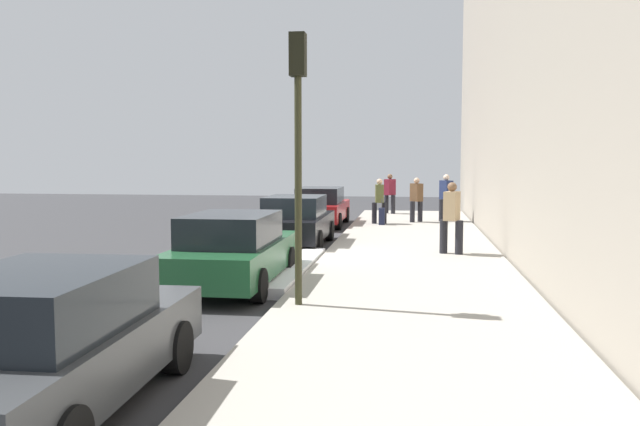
{
  "coord_description": "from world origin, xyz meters",
  "views": [
    {
      "loc": [
        -16.64,
        -3.29,
        2.59
      ],
      "look_at": [
        -1.65,
        -1.1,
        1.32
      ],
      "focal_mm": 35.73,
      "sensor_mm": 36.0,
      "label": 1
    }
  ],
  "objects_px": {
    "parked_car_green": "(234,250)",
    "rolling_suitcase": "(382,216)",
    "parked_car_red": "(321,207)",
    "pedestrian_brown_coat": "(416,198)",
    "parked_car_black": "(296,221)",
    "pedestrian_navy_coat": "(446,196)",
    "parked_car_charcoal": "(48,343)",
    "pedestrian_burgundy_coat": "(390,192)",
    "traffic_light_pole": "(298,124)",
    "pedestrian_tan_coat": "(452,216)",
    "pedestrian_olive_coat": "(379,200)"
  },
  "relations": [
    {
      "from": "parked_car_green",
      "to": "rolling_suitcase",
      "type": "height_order",
      "value": "parked_car_green"
    },
    {
      "from": "parked_car_red",
      "to": "pedestrian_brown_coat",
      "type": "xyz_separation_m",
      "value": [
        0.56,
        -3.7,
        0.32
      ]
    },
    {
      "from": "parked_car_black",
      "to": "rolling_suitcase",
      "type": "xyz_separation_m",
      "value": [
        5.24,
        -2.31,
        -0.29
      ]
    },
    {
      "from": "pedestrian_brown_coat",
      "to": "rolling_suitcase",
      "type": "distance_m",
      "value": 1.87
    },
    {
      "from": "parked_car_red",
      "to": "pedestrian_navy_coat",
      "type": "xyz_separation_m",
      "value": [
        1.09,
        -4.86,
        0.38
      ]
    },
    {
      "from": "parked_car_green",
      "to": "parked_car_red",
      "type": "relative_size",
      "value": 1.0
    },
    {
      "from": "parked_car_charcoal",
      "to": "pedestrian_burgundy_coat",
      "type": "bearing_deg",
      "value": -6.35
    },
    {
      "from": "pedestrian_burgundy_coat",
      "to": "rolling_suitcase",
      "type": "distance_m",
      "value": 5.09
    },
    {
      "from": "parked_car_black",
      "to": "rolling_suitcase",
      "type": "relative_size",
      "value": 4.39
    },
    {
      "from": "parked_car_charcoal",
      "to": "traffic_light_pole",
      "type": "bearing_deg",
      "value": -20.32
    },
    {
      "from": "parked_car_black",
      "to": "rolling_suitcase",
      "type": "height_order",
      "value": "parked_car_black"
    },
    {
      "from": "pedestrian_navy_coat",
      "to": "traffic_light_pole",
      "type": "distance_m",
      "value": 15.66
    },
    {
      "from": "traffic_light_pole",
      "to": "pedestrian_tan_coat",
      "type": "bearing_deg",
      "value": -24.76
    },
    {
      "from": "parked_car_red",
      "to": "pedestrian_brown_coat",
      "type": "relative_size",
      "value": 2.64
    },
    {
      "from": "parked_car_black",
      "to": "traffic_light_pole",
      "type": "height_order",
      "value": "traffic_light_pole"
    },
    {
      "from": "parked_car_green",
      "to": "pedestrian_navy_coat",
      "type": "relative_size",
      "value": 2.46
    },
    {
      "from": "parked_car_red",
      "to": "pedestrian_brown_coat",
      "type": "bearing_deg",
      "value": -81.43
    },
    {
      "from": "parked_car_red",
      "to": "pedestrian_burgundy_coat",
      "type": "relative_size",
      "value": 2.56
    },
    {
      "from": "parked_car_charcoal",
      "to": "pedestrian_brown_coat",
      "type": "height_order",
      "value": "pedestrian_brown_coat"
    },
    {
      "from": "parked_car_charcoal",
      "to": "pedestrian_olive_coat",
      "type": "bearing_deg",
      "value": -7.24
    },
    {
      "from": "parked_car_red",
      "to": "pedestrian_brown_coat",
      "type": "height_order",
      "value": "pedestrian_brown_coat"
    },
    {
      "from": "pedestrian_brown_coat",
      "to": "pedestrian_navy_coat",
      "type": "xyz_separation_m",
      "value": [
        0.53,
        -1.16,
        0.06
      ]
    },
    {
      "from": "pedestrian_navy_coat",
      "to": "traffic_light_pole",
      "type": "bearing_deg",
      "value": 168.12
    },
    {
      "from": "traffic_light_pole",
      "to": "parked_car_charcoal",
      "type": "bearing_deg",
      "value": 159.68
    },
    {
      "from": "pedestrian_brown_coat",
      "to": "traffic_light_pole",
      "type": "relative_size",
      "value": 0.39
    },
    {
      "from": "pedestrian_tan_coat",
      "to": "pedestrian_navy_coat",
      "type": "xyz_separation_m",
      "value": [
        8.92,
        -0.3,
        -0.0
      ]
    },
    {
      "from": "pedestrian_olive_coat",
      "to": "pedestrian_navy_coat",
      "type": "bearing_deg",
      "value": -62.24
    },
    {
      "from": "pedestrian_navy_coat",
      "to": "parked_car_black",
      "type": "bearing_deg",
      "value": 145.68
    },
    {
      "from": "pedestrian_olive_coat",
      "to": "pedestrian_brown_coat",
      "type": "bearing_deg",
      "value": -59.62
    },
    {
      "from": "parked_car_charcoal",
      "to": "pedestrian_burgundy_coat",
      "type": "xyz_separation_m",
      "value": [
        23.15,
        -2.58,
        0.35
      ]
    },
    {
      "from": "pedestrian_navy_coat",
      "to": "parked_car_red",
      "type": "bearing_deg",
      "value": 102.59
    },
    {
      "from": "pedestrian_tan_coat",
      "to": "traffic_light_pole",
      "type": "relative_size",
      "value": 0.41
    },
    {
      "from": "pedestrian_brown_coat",
      "to": "parked_car_black",
      "type": "bearing_deg",
      "value": 150.83
    },
    {
      "from": "parked_car_charcoal",
      "to": "pedestrian_olive_coat",
      "type": "distance_m",
      "value": 18.63
    },
    {
      "from": "parked_car_black",
      "to": "pedestrian_olive_coat",
      "type": "height_order",
      "value": "pedestrian_olive_coat"
    },
    {
      "from": "pedestrian_burgundy_coat",
      "to": "traffic_light_pole",
      "type": "height_order",
      "value": "traffic_light_pole"
    },
    {
      "from": "parked_car_black",
      "to": "pedestrian_burgundy_coat",
      "type": "relative_size",
      "value": 2.43
    },
    {
      "from": "pedestrian_burgundy_coat",
      "to": "parked_car_green",
      "type": "bearing_deg",
      "value": 171.24
    },
    {
      "from": "parked_car_black",
      "to": "rolling_suitcase",
      "type": "bearing_deg",
      "value": -23.8
    },
    {
      "from": "parked_car_green",
      "to": "pedestrian_olive_coat",
      "type": "distance_m",
      "value": 12.1
    },
    {
      "from": "parked_car_black",
      "to": "parked_car_charcoal",
      "type": "bearing_deg",
      "value": 179.32
    },
    {
      "from": "parked_car_charcoal",
      "to": "rolling_suitcase",
      "type": "relative_size",
      "value": 4.41
    },
    {
      "from": "pedestrian_brown_coat",
      "to": "pedestrian_burgundy_coat",
      "type": "height_order",
      "value": "pedestrian_burgundy_coat"
    },
    {
      "from": "pedestrian_brown_coat",
      "to": "pedestrian_navy_coat",
      "type": "bearing_deg",
      "value": -65.57
    },
    {
      "from": "parked_car_green",
      "to": "traffic_light_pole",
      "type": "bearing_deg",
      "value": -139.28
    },
    {
      "from": "parked_car_charcoal",
      "to": "pedestrian_burgundy_coat",
      "type": "height_order",
      "value": "pedestrian_burgundy_coat"
    },
    {
      "from": "pedestrian_olive_coat",
      "to": "rolling_suitcase",
      "type": "distance_m",
      "value": 0.72
    },
    {
      "from": "pedestrian_brown_coat",
      "to": "pedestrian_burgundy_coat",
      "type": "bearing_deg",
      "value": 16.99
    },
    {
      "from": "parked_car_red",
      "to": "traffic_light_pole",
      "type": "bearing_deg",
      "value": -173.26
    },
    {
      "from": "parked_car_green",
      "to": "pedestrian_olive_coat",
      "type": "bearing_deg",
      "value": -11.07
    }
  ]
}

